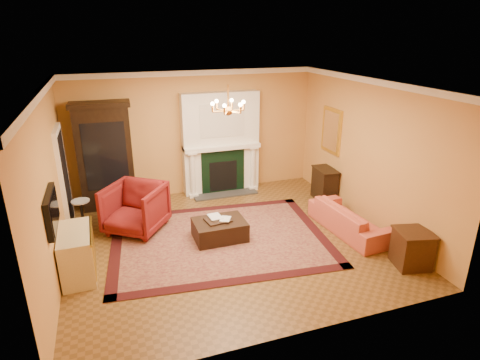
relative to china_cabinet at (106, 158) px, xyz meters
name	(u,v)px	position (x,y,z in m)	size (l,w,h in m)	color
floor	(230,241)	(2.12, -2.49, -1.17)	(6.00, 5.50, 0.02)	brown
ceiling	(228,84)	(2.12, -2.49, 1.85)	(6.00, 5.50, 0.02)	silver
wall_back	(195,134)	(2.12, 0.27, 0.34)	(6.00, 0.02, 3.00)	gold
wall_front	(297,238)	(2.12, -5.25, 0.34)	(6.00, 0.02, 3.00)	gold
wall_left	(49,188)	(-0.89, -2.49, 0.34)	(0.02, 5.50, 3.00)	gold
wall_right	(368,153)	(5.13, -2.49, 0.34)	(0.02, 5.50, 3.00)	gold
fireplace	(221,145)	(2.72, 0.08, 0.03)	(1.90, 0.70, 2.50)	white
crown_molding	(213,82)	(2.12, -1.53, 1.78)	(6.00, 5.50, 0.12)	white
doorway	(64,179)	(-0.84, -0.79, -0.12)	(0.08, 1.05, 2.10)	white
tv_panel	(52,211)	(-0.83, -3.09, 0.19)	(0.09, 0.95, 0.58)	black
gilt_mirror	(331,131)	(5.09, -1.09, 0.49)	(0.06, 0.76, 1.05)	gold
chandelier	(228,108)	(2.12, -2.49, 1.45)	(0.63, 0.55, 0.53)	gold
oriental_rug	(220,239)	(1.95, -2.38, -1.15)	(4.15, 3.11, 0.02)	#480F1B
china_cabinet	(106,158)	(0.00, 0.00, 0.00)	(1.16, 0.53, 2.33)	black
wingback_armchair	(135,206)	(0.45, -1.45, -0.62)	(1.06, 0.99, 1.09)	maroon
pedestal_table	(82,213)	(-0.58, -1.05, -0.79)	(0.36, 0.36, 0.64)	black
commode	(77,253)	(-0.61, -2.77, -0.76)	(0.51, 1.07, 0.80)	beige
coral_sofa	(350,214)	(4.54, -2.90, -0.79)	(1.91, 0.56, 0.75)	#CE4B41
end_table	(412,249)	(4.84, -4.35, -0.85)	(0.54, 0.54, 0.63)	#371E0F
console_table	(324,185)	(4.90, -1.28, -0.79)	(0.39, 0.68, 0.75)	black
leather_ottoman	(220,230)	(1.96, -2.35, -0.96)	(0.99, 0.72, 0.37)	black
ottoman_tray	(218,220)	(1.94, -2.33, -0.76)	(0.47, 0.37, 0.03)	black
book_a	(209,211)	(1.79, -2.24, -0.59)	(0.24, 0.03, 0.32)	gray
book_b	(220,213)	(1.99, -2.34, -0.62)	(0.19, 0.02, 0.26)	gray
topiary_left	(194,137)	(2.05, 0.04, 0.32)	(0.17, 0.17, 0.46)	gray
topiary_right	(248,132)	(3.40, 0.04, 0.32)	(0.17, 0.17, 0.46)	gray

